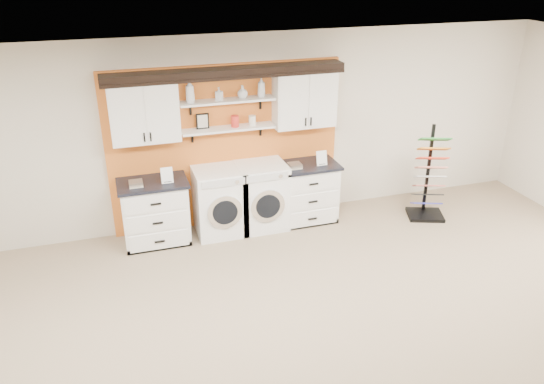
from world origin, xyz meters
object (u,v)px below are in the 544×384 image
object	(u,v)px
base_cabinet_left	(155,212)
base_cabinet_right	(306,192)
washer	(220,201)
dryer	(261,196)
sample_rack	(428,188)

from	to	relation	value
base_cabinet_left	base_cabinet_right	world-z (taller)	base_cabinet_left
base_cabinet_left	washer	bearing A→B (deg)	-0.21
base_cabinet_left	dryer	size ratio (longest dim) A/B	0.95
base_cabinet_left	washer	xyz separation A→B (m)	(0.93, -0.00, 0.03)
washer	dryer	distance (m)	0.63
sample_rack	washer	bearing A→B (deg)	-168.19
base_cabinet_right	dryer	xyz separation A→B (m)	(-0.70, -0.00, 0.04)
base_cabinet_right	washer	distance (m)	1.33
base_cabinet_left	washer	distance (m)	0.93
base_cabinet_right	dryer	bearing A→B (deg)	-179.72
base_cabinet_left	dryer	world-z (taller)	dryer
base_cabinet_left	base_cabinet_right	size ratio (longest dim) A/B	1.02
washer	base_cabinet_left	bearing A→B (deg)	179.79
base_cabinet_left	sample_rack	xyz separation A→B (m)	(4.10, -0.47, 0.02)
base_cabinet_right	sample_rack	size ratio (longest dim) A/B	0.64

